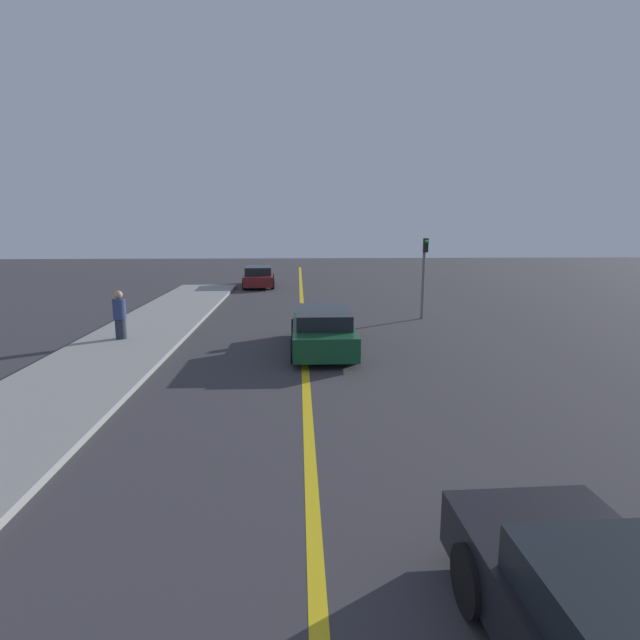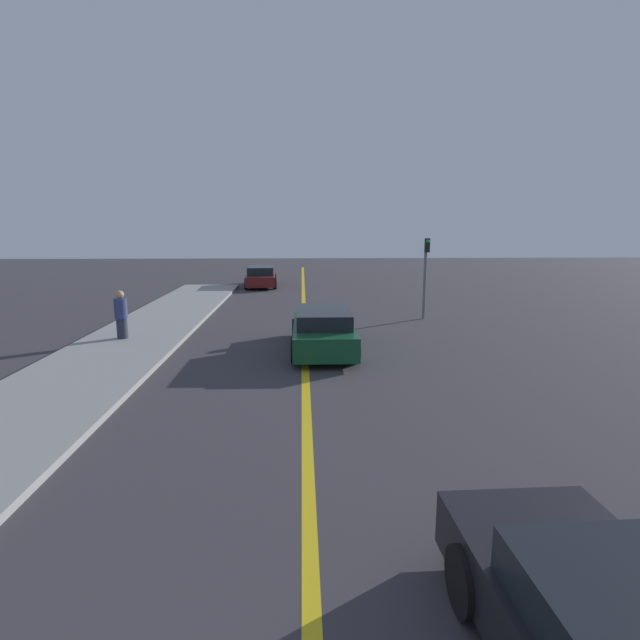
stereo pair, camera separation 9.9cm
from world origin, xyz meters
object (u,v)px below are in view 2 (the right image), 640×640
object	(u,v)px
car_ahead_center	(323,330)
car_far_distant	(261,277)
traffic_light	(426,269)
pedestrian_mid_group	(121,315)

from	to	relation	value
car_ahead_center	car_far_distant	xyz separation A→B (m)	(-3.18, 16.14, -0.03)
car_ahead_center	traffic_light	distance (m)	6.78
car_far_distant	traffic_light	distance (m)	13.51
pedestrian_mid_group	traffic_light	world-z (taller)	traffic_light
car_ahead_center	traffic_light	size ratio (longest dim) A/B	1.42
traffic_light	car_ahead_center	bearing A→B (deg)	-130.90
car_far_distant	pedestrian_mid_group	size ratio (longest dim) A/B	2.85
car_far_distant	pedestrian_mid_group	xyz separation A→B (m)	(-3.34, -14.86, 0.30)
pedestrian_mid_group	traffic_light	size ratio (longest dim) A/B	0.48
car_far_distant	traffic_light	xyz separation A→B (m)	(7.52, -11.13, 1.44)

